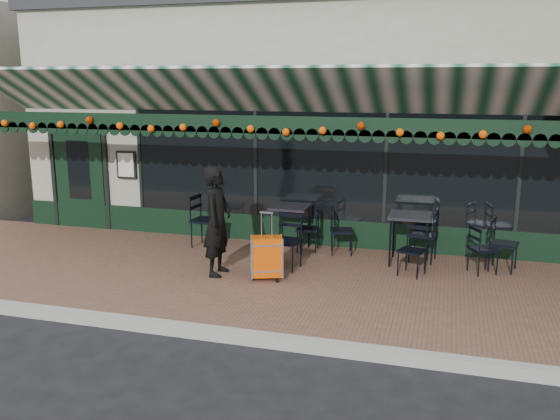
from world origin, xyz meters
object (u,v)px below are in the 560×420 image
(chair_a_left, at_px, (423,235))
(chair_a_front, at_px, (412,251))
(cafe_table_a, at_px, (410,219))
(chair_b_right, at_px, (342,231))
(chair_b_front, at_px, (286,242))
(woman, at_px, (218,221))
(suitcase, at_px, (267,257))
(chair_a_right, at_px, (504,245))
(chair_b_left, at_px, (308,229))
(cafe_table_b, at_px, (291,210))
(chair_solo, at_px, (206,221))
(chair_a_extra, at_px, (483,250))

(chair_a_left, distance_m, chair_a_front, 0.83)
(cafe_table_a, bearing_deg, chair_b_right, 167.59)
(chair_a_left, relative_size, chair_b_front, 0.99)
(woman, distance_m, chair_a_front, 3.07)
(suitcase, distance_m, chair_a_right, 3.81)
(chair_b_left, bearing_deg, suitcase, -13.55)
(cafe_table_b, xyz_separation_m, chair_a_right, (3.59, -0.21, -0.30))
(chair_b_right, relative_size, chair_solo, 0.84)
(chair_a_front, height_order, chair_b_right, chair_b_right)
(suitcase, bearing_deg, cafe_table_b, 72.36)
(suitcase, xyz_separation_m, cafe_table_a, (2.03, 1.44, 0.40))
(chair_a_right, relative_size, chair_a_extra, 1.10)
(cafe_table_b, height_order, chair_a_right, chair_a_right)
(chair_b_left, bearing_deg, chair_b_right, 83.70)
(cafe_table_b, xyz_separation_m, chair_a_extra, (3.27, -0.45, -0.34))
(chair_b_left, bearing_deg, chair_a_left, 82.52)
(chair_b_front, bearing_deg, chair_a_right, 21.58)
(chair_b_right, bearing_deg, woman, 122.25)
(chair_a_left, bearing_deg, cafe_table_a, -37.97)
(suitcase, distance_m, cafe_table_b, 1.74)
(chair_b_left, relative_size, chair_solo, 0.82)
(chair_a_left, height_order, chair_b_left, chair_a_left)
(woman, height_order, suitcase, woman)
(suitcase, distance_m, chair_b_front, 0.62)
(cafe_table_b, relative_size, chair_b_right, 1.00)
(chair_a_front, bearing_deg, suitcase, -139.54)
(chair_a_extra, bearing_deg, chair_b_front, 73.40)
(woman, bearing_deg, suitcase, -94.05)
(chair_a_right, relative_size, chair_solo, 0.88)
(woman, bearing_deg, chair_a_left, -63.13)
(chair_a_extra, xyz_separation_m, chair_b_left, (-2.96, 0.47, 0.01))
(chair_b_front, bearing_deg, woman, -143.08)
(cafe_table_b, height_order, chair_a_left, chair_a_left)
(chair_a_right, xyz_separation_m, chair_b_right, (-2.66, 0.22, -0.02))
(woman, relative_size, cafe_table_b, 2.13)
(chair_a_front, bearing_deg, cafe_table_a, 117.52)
(cafe_table_b, distance_m, chair_b_front, 1.15)
(chair_a_left, bearing_deg, cafe_table_b, -82.70)
(chair_a_front, distance_m, chair_b_right, 1.54)
(chair_a_right, xyz_separation_m, chair_a_front, (-1.39, -0.65, -0.03))
(woman, bearing_deg, cafe_table_b, -24.79)
(chair_a_front, height_order, chair_b_left, chair_b_left)
(chair_a_extra, bearing_deg, chair_a_front, 82.59)
(chair_a_right, xyz_separation_m, chair_b_front, (-3.36, -0.89, 0.03))
(woman, distance_m, suitcase, 0.96)
(woman, relative_size, chair_a_left, 1.91)
(woman, xyz_separation_m, chair_a_right, (4.32, 1.44, -0.43))
(woman, xyz_separation_m, chair_b_right, (1.66, 1.66, -0.45))
(cafe_table_a, xyz_separation_m, chair_b_left, (-1.79, 0.26, -0.36))
(suitcase, height_order, cafe_table_a, suitcase)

